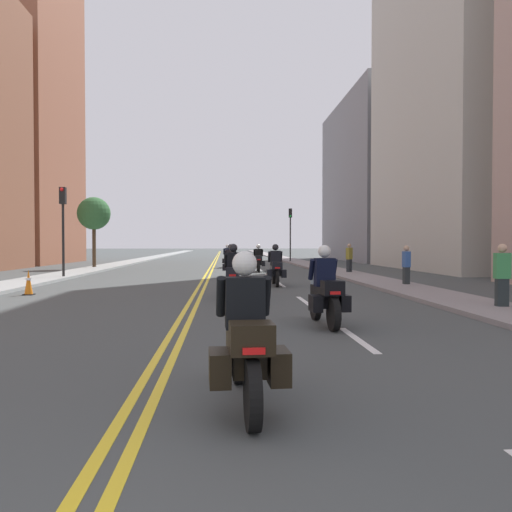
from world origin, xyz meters
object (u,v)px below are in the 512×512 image
Objects in this scene: motorcycle_0 at (246,344)px; traffic_light_far at (290,226)px; pedestrian_0 at (406,266)px; motorcycle_4 at (231,264)px; motorcycle_5 at (258,261)px; pedestrian_2 at (502,276)px; motorcycle_3 at (276,269)px; motorcycle_6 at (228,258)px; traffic_cone_1 at (29,282)px; traffic_light_near at (63,215)px; pedestrian_1 at (349,258)px; motorcycle_1 at (325,294)px; street_tree_0 at (94,214)px; motorcycle_2 at (233,276)px.

traffic_light_far reaches higher than motorcycle_0.
pedestrian_0 is (6.83, 14.12, 0.18)m from motorcycle_0.
motorcycle_4 reaches higher than motorcycle_5.
pedestrian_2 is (4.87, -18.11, 0.21)m from motorcycle_5.
motorcycle_6 is (-1.81, 15.68, -0.01)m from motorcycle_3.
traffic_light_near is (-1.29, 7.82, 2.64)m from traffic_cone_1.
motorcycle_4 is 1.36× the size of pedestrian_1.
motorcycle_4 is at bearing 93.26° from motorcycle_1.
motorcycle_6 reaches higher than pedestrian_0.
motorcycle_3 reaches higher than motorcycle_1.
motorcycle_0 is 1.33× the size of pedestrian_2.
pedestrian_2 is (6.70, 7.09, 0.21)m from motorcycle_0.
pedestrian_1 is (-0.13, 8.51, 0.04)m from pedestrian_0.
pedestrian_1 reaches higher than pedestrian_0.
motorcycle_1 reaches higher than motorcycle_0.
pedestrian_2 is at bearing -2.04° from pedestrian_0.
traffic_cone_1 is 0.17× the size of street_tree_0.
motorcycle_0 is at bearing -96.43° from motorcycle_3.
motorcycle_3 is at bearing 13.25° from pedestrian_1.
motorcycle_2 is at bearing -48.96° from traffic_light_near.
pedestrian_2 is 0.35× the size of street_tree_0.
traffic_light_far is (3.88, 35.27, 2.66)m from motorcycle_1.
traffic_light_far reaches higher than motorcycle_5.
motorcycle_1 is 5.28m from pedestrian_2.
street_tree_0 is at bearing 117.66° from motorcycle_2.
motorcycle_6 is 9.54m from street_tree_0.
traffic_light_far is at bearing 35.48° from street_tree_0.
motorcycle_0 is 21.39m from traffic_light_near.
pedestrian_0 is (6.80, -16.64, 0.16)m from motorcycle_6.
pedestrian_2 reaches higher than motorcycle_5.
motorcycle_0 is 25.26m from motorcycle_5.
motorcycle_0 is 0.98× the size of motorcycle_3.
motorcycle_2 is 1.01× the size of motorcycle_5.
pedestrian_1 reaches higher than motorcycle_4.
traffic_cone_1 is (-8.45, 6.87, -0.25)m from motorcycle_1.
motorcycle_3 reaches higher than pedestrian_0.
traffic_cone_1 is 0.49× the size of pedestrian_1.
pedestrian_2 reaches higher than motorcycle_3.
traffic_light_near is 2.58× the size of pedestrian_1.
traffic_light_far reaches higher than motorcycle_2.
street_tree_0 is at bearing 110.38° from motorcycle_1.
pedestrian_0 is at bearing 9.33° from traffic_cone_1.
motorcycle_5 is 15.84m from traffic_light_far.
motorcycle_0 is at bearing -68.17° from traffic_light_near.
motorcycle_0 is at bearing -60.96° from traffic_cone_1.
pedestrian_0 is at bearing -84.73° from pedestrian_2.
motorcycle_1 is 20.15m from motorcycle_5.
motorcycle_3 is (1.78, 4.50, 0.01)m from motorcycle_2.
street_tree_0 is (-10.82, 14.76, 3.01)m from motorcycle_3.
pedestrian_0 is 0.95× the size of pedestrian_1.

